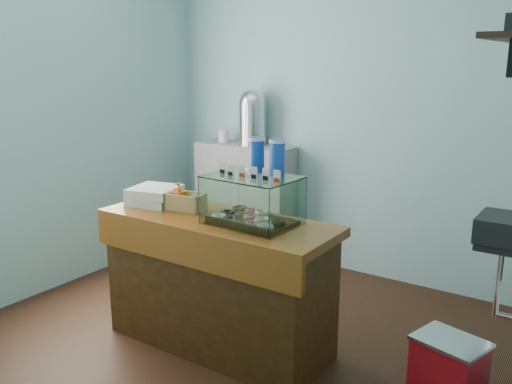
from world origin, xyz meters
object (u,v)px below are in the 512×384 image
Objects in this scene: counter at (218,282)px; coffee_urn at (253,116)px; display_case at (255,196)px; red_cooler at (448,366)px.

counter is 2.01m from coffee_urn.
counter is at bearing -62.93° from coffee_urn.
coffee_urn is (-1.07, 1.53, 0.31)m from display_case.
display_case reaches higher than red_cooler.
display_case is at bearing -152.87° from red_cooler.
display_case is at bearing -55.03° from coffee_urn.
display_case is at bearing 13.27° from counter.
red_cooler is at bearing -29.52° from coffee_urn.
red_cooler is (2.25, -1.28, -1.21)m from coffee_urn.
display_case is 1.51m from red_cooler.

